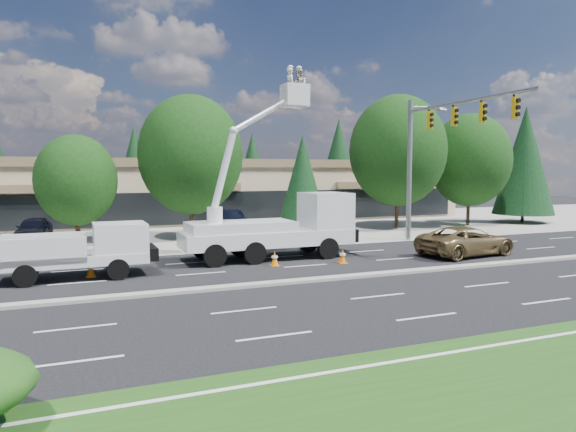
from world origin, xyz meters
name	(u,v)px	position (x,y,z in m)	size (l,w,h in m)	color
ground	(337,279)	(0.00, 0.00, 0.00)	(140.00, 140.00, 0.00)	black
concrete_apron	(218,229)	(0.00, 20.00, 0.01)	(140.00, 22.00, 0.01)	gray
road_median	(337,278)	(0.00, 0.00, 0.06)	(120.00, 0.55, 0.12)	gray
strip_mall	(191,188)	(0.00, 29.97, 2.83)	(50.40, 15.40, 5.50)	tan
tree_front_c	(76,180)	(-10.00, 15.00, 3.92)	(4.83, 4.83, 6.70)	#332114
tree_front_d	(191,155)	(-3.00, 15.00, 5.53)	(6.81, 6.81, 9.45)	#332114
tree_front_e	(303,180)	(5.00, 15.00, 3.81)	(3.60, 3.60, 7.10)	#332114
tree_front_f	(398,151)	(13.00, 15.00, 6.05)	(7.45, 7.45, 10.33)	#332114
tree_front_g	(470,160)	(20.00, 15.00, 5.39)	(6.63, 6.63, 9.20)	#332114
tree_front_h	(525,160)	(26.00, 15.00, 5.40)	(5.10, 5.10, 10.06)	#332114
tree_back_b	(135,165)	(-4.00, 42.00, 5.13)	(4.85, 4.85, 9.56)	#332114
tree_back_c	(252,168)	(10.00, 42.00, 4.90)	(4.64, 4.64, 9.14)	#332114
tree_back_d	(339,159)	(22.00, 42.00, 6.11)	(5.77, 5.77, 11.38)	#332114
signal_mast	(431,145)	(10.03, 7.04, 6.06)	(2.76, 10.16, 9.00)	gray
utility_pickup	(85,256)	(-9.67, 4.21, 0.93)	(5.91, 2.43, 2.25)	silver
bucket_truck	(279,219)	(-0.35, 5.74, 2.04)	(8.78, 2.91, 9.81)	silver
traffic_cone_a	(91,269)	(-9.48, 4.28, 0.34)	(0.40, 0.40, 0.70)	orange
traffic_cone_b	(275,259)	(-1.34, 3.78, 0.34)	(0.40, 0.40, 0.70)	orange
traffic_cone_c	(342,256)	(1.98, 3.21, 0.34)	(0.40, 0.40, 0.70)	orange
traffic_cone_d	(438,247)	(8.24, 3.94, 0.34)	(0.40, 0.40, 0.70)	orange
minivan	(466,241)	(9.18, 2.80, 0.78)	(2.57, 5.58, 1.55)	olive
parked_car_west	(34,229)	(-12.65, 17.86, 0.76)	(1.80, 4.48, 1.53)	black
parked_car_east	(229,221)	(0.42, 18.13, 0.81)	(1.71, 4.91, 1.62)	black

